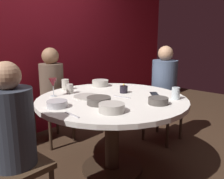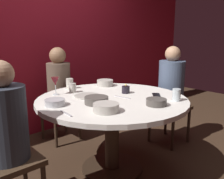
# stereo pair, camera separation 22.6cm
# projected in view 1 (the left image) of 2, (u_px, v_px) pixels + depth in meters

# --- Properties ---
(ground_plane) EXTENTS (8.00, 8.00, 0.00)m
(ground_plane) POSITION_uv_depth(u_px,v_px,m) (112.00, 169.00, 2.45)
(ground_plane) COLOR #382619
(back_wall) EXTENTS (6.00, 0.10, 2.60)m
(back_wall) POSITION_uv_depth(u_px,v_px,m) (29.00, 36.00, 3.09)
(back_wall) COLOR maroon
(back_wall) RESTS_ON ground
(dining_table) EXTENTS (1.41, 1.41, 0.74)m
(dining_table) POSITION_uv_depth(u_px,v_px,m) (112.00, 112.00, 2.32)
(dining_table) COLOR silver
(dining_table) RESTS_ON ground
(seated_diner_left) EXTENTS (0.40, 0.40, 1.16)m
(seated_diner_left) POSITION_uv_depth(u_px,v_px,m) (11.00, 130.00, 1.58)
(seated_diner_left) COLOR #3F2D1E
(seated_diner_left) RESTS_ON ground
(seated_diner_back) EXTENTS (0.40, 0.40, 1.17)m
(seated_diner_back) POSITION_uv_depth(u_px,v_px,m) (52.00, 85.00, 2.92)
(seated_diner_back) COLOR #3F2D1E
(seated_diner_back) RESTS_ON ground
(seated_diner_right) EXTENTS (0.40, 0.40, 1.19)m
(seated_diner_right) POSITION_uv_depth(u_px,v_px,m) (164.00, 84.00, 2.98)
(seated_diner_right) COLOR #3F2D1E
(seated_diner_right) RESTS_ON ground
(candle_holder) EXTENTS (0.08, 0.08, 0.09)m
(candle_holder) POSITION_uv_depth(u_px,v_px,m) (124.00, 89.00, 2.47)
(candle_holder) COLOR black
(candle_holder) RESTS_ON dining_table
(wine_glass) EXTENTS (0.08, 0.08, 0.18)m
(wine_glass) POSITION_uv_depth(u_px,v_px,m) (53.00, 83.00, 2.31)
(wine_glass) COLOR silver
(wine_glass) RESTS_ON dining_table
(dinner_plate) EXTENTS (0.25, 0.25, 0.01)m
(dinner_plate) POSITION_uv_depth(u_px,v_px,m) (87.00, 96.00, 2.30)
(dinner_plate) COLOR #B2ADA3
(dinner_plate) RESTS_ON dining_table
(cell_phone) EXTENTS (0.15, 0.15, 0.01)m
(cell_phone) POSITION_uv_depth(u_px,v_px,m) (154.00, 94.00, 2.42)
(cell_phone) COLOR black
(cell_phone) RESTS_ON dining_table
(bowl_serving_large) EXTENTS (0.17, 0.17, 0.05)m
(bowl_serving_large) POSITION_uv_depth(u_px,v_px,m) (57.00, 104.00, 1.98)
(bowl_serving_large) COLOR #B7B7BC
(bowl_serving_large) RESTS_ON dining_table
(bowl_salad_center) EXTENTS (0.19, 0.19, 0.07)m
(bowl_salad_center) POSITION_uv_depth(u_px,v_px,m) (100.00, 83.00, 2.80)
(bowl_salad_center) COLOR #B2ADA3
(bowl_salad_center) RESTS_ON dining_table
(bowl_small_white) EXTENTS (0.17, 0.17, 0.06)m
(bowl_small_white) POSITION_uv_depth(u_px,v_px,m) (158.00, 101.00, 2.07)
(bowl_small_white) COLOR #4C4742
(bowl_small_white) RESTS_ON dining_table
(bowl_sauce_side) EXTENTS (0.21, 0.21, 0.06)m
(bowl_sauce_side) POSITION_uv_depth(u_px,v_px,m) (99.00, 101.00, 2.07)
(bowl_sauce_side) COLOR #4C4742
(bowl_sauce_side) RESTS_ON dining_table
(bowl_rice_portion) EXTENTS (0.20, 0.20, 0.07)m
(bowl_rice_portion) POSITION_uv_depth(u_px,v_px,m) (112.00, 108.00, 1.86)
(bowl_rice_portion) COLOR #B2ADA3
(bowl_rice_portion) RESTS_ON dining_table
(cup_near_candle) EXTENTS (0.07, 0.07, 0.11)m
(cup_near_candle) POSITION_uv_depth(u_px,v_px,m) (176.00, 93.00, 2.23)
(cup_near_candle) COLOR silver
(cup_near_candle) RESTS_ON dining_table
(cup_by_left_diner) EXTENTS (0.07, 0.07, 0.10)m
(cup_by_left_diner) POSITION_uv_depth(u_px,v_px,m) (70.00, 89.00, 2.45)
(cup_by_left_diner) COLOR #B2ADA3
(cup_by_left_diner) RESTS_ON dining_table
(cup_by_right_diner) EXTENTS (0.08, 0.08, 0.11)m
(cup_by_right_diner) POSITION_uv_depth(u_px,v_px,m) (65.00, 85.00, 2.61)
(cup_by_right_diner) COLOR beige
(cup_by_right_diner) RESTS_ON dining_table
(fork_near_plate) EXTENTS (0.05, 0.18, 0.01)m
(fork_near_plate) POSITION_uv_depth(u_px,v_px,m) (122.00, 97.00, 2.30)
(fork_near_plate) COLOR #B7B7BC
(fork_near_plate) RESTS_ON dining_table
(knife_near_plate) EXTENTS (0.03, 0.18, 0.01)m
(knife_near_plate) POSITION_uv_depth(u_px,v_px,m) (72.00, 115.00, 1.79)
(knife_near_plate) COLOR #B7B7BC
(knife_near_plate) RESTS_ON dining_table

